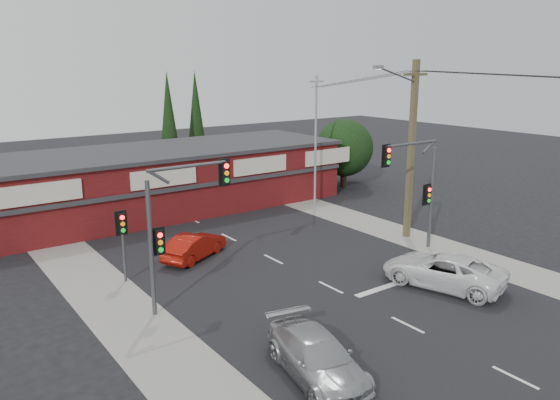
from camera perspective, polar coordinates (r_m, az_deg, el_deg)
ground at (r=24.96m, az=5.19°, el=-9.03°), size 120.00×120.00×0.00m
road_strip at (r=28.64m, az=-1.41°, el=-5.87°), size 14.00×70.00×0.01m
verge_left at (r=25.17m, az=-17.79°, el=-9.46°), size 3.00×70.00×0.02m
verge_right at (r=33.93m, az=10.51°, el=-2.89°), size 3.00×70.00×0.02m
stop_line at (r=26.31m, az=13.19°, el=-8.09°), size 6.50×0.35×0.01m
white_suv at (r=25.75m, az=16.66°, el=-7.05°), size 4.01×5.92×1.51m
silver_suv at (r=18.09m, az=3.91°, el=-16.06°), size 2.94×5.14×1.40m
red_sedan at (r=28.49m, az=-8.94°, el=-4.76°), size 4.19×3.10×1.32m
lane_dashes at (r=31.72m, az=-5.38°, el=-3.91°), size 0.12×55.32×0.01m
shop_building at (r=37.82m, az=-13.06°, el=2.05°), size 27.30×8.40×4.22m
tree_cluster at (r=44.81m, az=6.53°, el=5.15°), size 5.90×5.10×5.50m
conifer_near at (r=45.47m, az=-11.56°, el=8.37°), size 1.80×1.80×9.25m
conifer_far at (r=48.78m, az=-8.77°, el=8.86°), size 1.80×1.80×9.25m
traffic_mast_left at (r=21.92m, az=-10.92°, el=-1.64°), size 3.77×0.27×5.97m
traffic_mast_right at (r=29.21m, az=14.28°, el=2.13°), size 3.96×0.27×5.97m
pedestal_signal at (r=25.64m, az=-16.16°, el=-3.19°), size 0.55×0.27×3.38m
utility_pole at (r=31.36m, az=13.44°, el=5.67°), size 4.38×0.59×10.00m
steel_pole at (r=38.28m, az=3.74°, el=6.43°), size 1.20×0.16×9.00m
power_lines at (r=27.91m, az=22.67°, el=11.52°), size 2.01×29.00×1.22m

